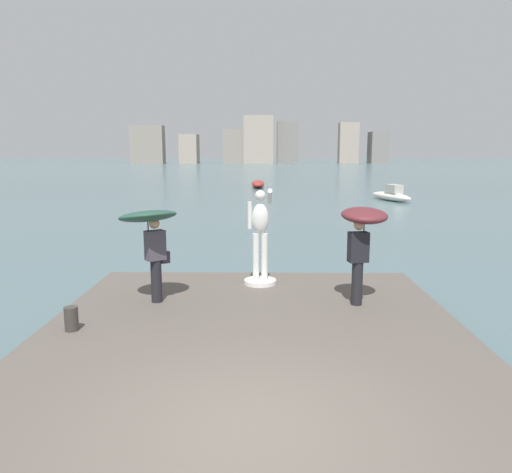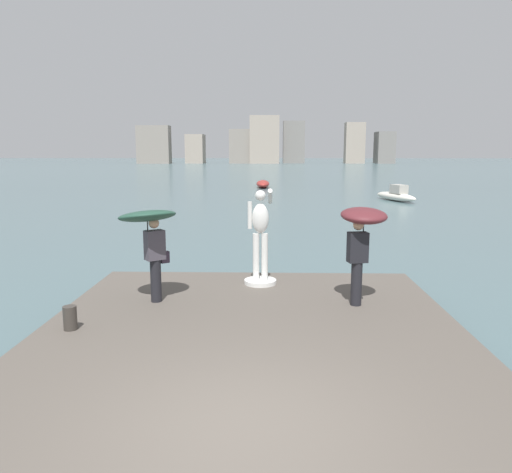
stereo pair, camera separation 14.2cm
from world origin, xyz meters
name	(u,v)px [view 2 (the right image)]	position (x,y,z in m)	size (l,w,h in m)	color
ground_plane	(267,190)	(0.00, 40.00, 0.00)	(400.00, 400.00, 0.00)	#4C666B
pier	(249,365)	(0.00, 2.08, 0.20)	(7.44, 10.16, 0.40)	#564F47
statue_white_figure	(260,243)	(0.09, 6.10, 1.36)	(0.75, 0.94, 2.21)	white
onlooker_left	(149,228)	(-2.10, 4.62, 1.94)	(1.61, 1.61, 1.98)	black
onlooker_right	(362,230)	(2.12, 4.57, 1.92)	(1.06, 1.09, 1.99)	black
mooring_bollard	(70,318)	(-3.13, 2.98, 0.61)	(0.23, 0.23, 0.42)	#38332D
boat_near	(263,184)	(-0.39, 42.77, 0.34)	(1.33, 4.66, 0.67)	#9E2D28
boat_mid	(396,195)	(9.14, 29.89, 0.39)	(2.43, 4.62, 1.15)	silver
distant_skyline	(262,144)	(-1.96, 137.03, 5.33)	(71.24, 9.84, 13.07)	gray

